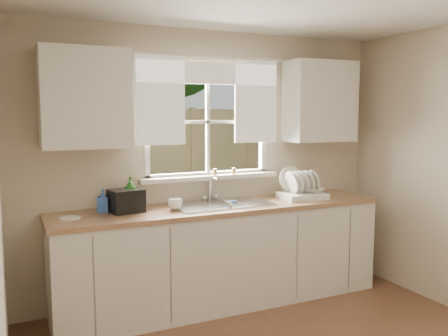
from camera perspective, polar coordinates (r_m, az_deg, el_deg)
name	(u,v)px	position (r m, az deg, el deg)	size (l,w,h in m)	color
room_walls	(353,202)	(2.76, 15.26, -3.98)	(3.62, 4.02, 2.50)	beige
window	(208,139)	(4.49, -1.89, 3.45)	(1.38, 0.16, 1.06)	white
curtains	(210,91)	(4.45, -1.65, 9.19)	(1.50, 0.03, 0.81)	white
base_cabinets	(223,256)	(4.39, -0.17, -10.59)	(3.00, 0.62, 0.87)	silver
countertop	(223,207)	(4.28, -0.17, -4.75)	(3.04, 0.65, 0.04)	#976E4B
upper_cabinet_left	(85,99)	(4.00, -16.37, 8.02)	(0.70, 0.33, 0.80)	silver
upper_cabinet_right	(320,102)	(4.91, 11.49, 7.84)	(0.70, 0.33, 0.80)	silver
wall_outlet	(288,177)	(4.93, 7.65, -1.06)	(0.08, 0.01, 0.12)	beige
sill_jars	(224,171)	(4.52, 0.06, -0.41)	(0.24, 0.04, 0.06)	brown
backyard	(117,33)	(10.94, -12.77, 15.52)	(20.00, 10.00, 6.13)	#335421
sink	(221,212)	(4.32, -0.35, -5.35)	(0.88, 0.52, 0.40)	#B7B7BC
dish_rack	(302,190)	(4.66, 9.31, -2.65)	(0.43, 0.34, 0.30)	white
bowl	(315,190)	(4.69, 10.84, -2.64)	(0.19, 0.19, 0.05)	white
soap_bottle_a	(130,194)	(4.11, -11.19, -3.03)	(0.11, 0.11, 0.29)	#2D802A
soap_bottle_b	(103,201)	(4.08, -14.35, -3.82)	(0.09, 0.09, 0.20)	blue
soap_bottle_c	(107,202)	(4.12, -13.89, -3.96)	(0.13, 0.13, 0.16)	beige
saucer	(69,218)	(3.92, -18.10, -5.75)	(0.17, 0.17, 0.01)	silver
cup	(175,205)	(4.07, -5.92, -4.40)	(0.12, 0.12, 0.09)	white
black_appliance	(126,201)	(4.05, -11.71, -3.87)	(0.26, 0.23, 0.19)	black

